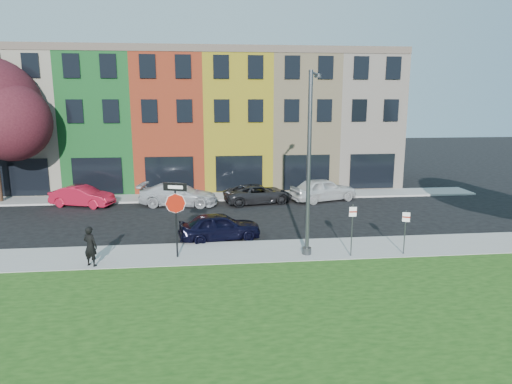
{
  "coord_description": "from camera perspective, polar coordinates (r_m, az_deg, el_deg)",
  "views": [
    {
      "loc": [
        -2.34,
        -16.52,
        6.92
      ],
      "look_at": [
        -0.1,
        4.0,
        2.63
      ],
      "focal_mm": 32.0,
      "sensor_mm": 36.0,
      "label": 1
    }
  ],
  "objects": [
    {
      "name": "man",
      "position": [
        19.95,
        -20.0,
        -6.39
      ],
      "size": [
        0.92,
        0.87,
        1.68
      ],
      "primitive_type": "imported",
      "rotation": [
        0.0,
        0.0,
        2.71
      ],
      "color": "black",
      "rests_on": "sidewalk_near"
    },
    {
      "name": "parked_car_red",
      "position": [
        31.52,
        -20.9,
        -0.49
      ],
      "size": [
        3.82,
        4.9,
        1.34
      ],
      "primitive_type": "imported",
      "rotation": [
        0.0,
        0.0,
        1.25
      ],
      "color": "maroon",
      "rests_on": "ground"
    },
    {
      "name": "ground",
      "position": [
        18.06,
        1.71,
        -10.8
      ],
      "size": [
        120.0,
        120.0,
        0.0
      ],
      "primitive_type": "plane",
      "color": "black",
      "rests_on": "ground"
    },
    {
      "name": "sidewalk_far",
      "position": [
        32.26,
        -7.27,
        -0.64
      ],
      "size": [
        40.0,
        2.4,
        0.12
      ],
      "primitive_type": "cube",
      "color": "gray",
      "rests_on": "ground"
    },
    {
      "name": "rowhouse_block",
      "position": [
        37.75,
        -6.55,
        8.73
      ],
      "size": [
        30.0,
        10.12,
        10.0
      ],
      "color": "beige",
      "rests_on": "ground"
    },
    {
      "name": "parked_car_silver",
      "position": [
        30.09,
        -9.67,
        -0.3
      ],
      "size": [
        3.74,
        5.74,
        1.47
      ],
      "primitive_type": "imported",
      "rotation": [
        0.0,
        0.0,
        1.4
      ],
      "color": "#B1B2B6",
      "rests_on": "ground"
    },
    {
      "name": "street_lamp",
      "position": [
        19.76,
        6.71,
        3.48
      ],
      "size": [
        1.18,
        2.46,
        7.91
      ],
      "rotation": [
        0.0,
        0.0,
        -0.37
      ],
      "color": "#444649",
      "rests_on": "sidewalk_near"
    },
    {
      "name": "sidewalk_near",
      "position": [
        21.14,
        6.0,
        -7.27
      ],
      "size": [
        40.0,
        3.0,
        0.12
      ],
      "primitive_type": "cube",
      "color": "gray",
      "rests_on": "ground"
    },
    {
      "name": "parking_sign_b",
      "position": [
        21.06,
        18.16,
        -4.16
      ],
      "size": [
        0.3,
        0.16,
        1.97
      ],
      "rotation": [
        0.0,
        0.0,
        -0.41
      ],
      "color": "#444649",
      "rests_on": "sidewalk_near"
    },
    {
      "name": "parked_car_dark",
      "position": [
        30.33,
        0.29,
        -0.23
      ],
      "size": [
        3.93,
        5.41,
        1.27
      ],
      "primitive_type": "imported",
      "rotation": [
        0.0,
        0.0,
        1.78
      ],
      "color": "black",
      "rests_on": "ground"
    },
    {
      "name": "sedan_near",
      "position": [
        22.64,
        -4.57,
        -4.29
      ],
      "size": [
        2.89,
        4.53,
        1.37
      ],
      "primitive_type": "imported",
      "rotation": [
        0.0,
        0.0,
        1.73
      ],
      "color": "black",
      "rests_on": "ground"
    },
    {
      "name": "parking_sign_a",
      "position": [
        20.15,
        11.93,
        -3.96
      ],
      "size": [
        0.32,
        0.08,
        2.32
      ],
      "rotation": [
        0.0,
        0.0,
        -0.03
      ],
      "color": "#444649",
      "rests_on": "sidewalk_near"
    },
    {
      "name": "parked_car_white",
      "position": [
        31.36,
        8.4,
        0.32
      ],
      "size": [
        4.48,
        5.66,
        1.57
      ],
      "primitive_type": "imported",
      "rotation": [
        0.0,
        0.0,
        1.88
      ],
      "color": "silver",
      "rests_on": "ground"
    },
    {
      "name": "stop_sign",
      "position": [
        19.65,
        -10.02,
        -1.59
      ],
      "size": [
        1.01,
        0.37,
        3.27
      ],
      "rotation": [
        0.0,
        0.0,
        -0.32
      ],
      "color": "black",
      "rests_on": "sidewalk_near"
    }
  ]
}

